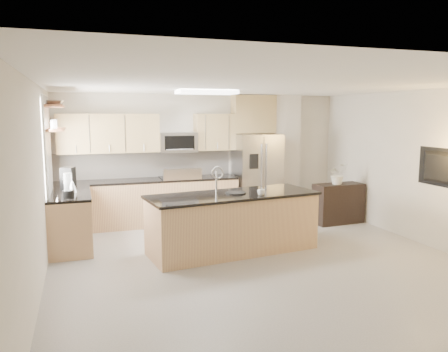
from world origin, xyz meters
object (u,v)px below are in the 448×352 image
object	(u,v)px
range	(180,200)
flower_vase	(338,169)
credenza	(338,203)
blender	(68,187)
kettle	(72,186)
cup	(261,192)
bowl	(54,102)
island	(233,222)
coffee_maker	(68,179)
television	(440,168)
refrigerator	(257,176)
microwave	(178,142)
platter	(236,193)

from	to	relation	value
range	flower_vase	xyz separation A→B (m)	(2.97, -1.09, 0.65)
credenza	blender	distance (m)	5.18
blender	kettle	distance (m)	0.51
cup	bowl	distance (m)	3.65
island	kettle	world-z (taller)	island
credenza	cup	bearing A→B (deg)	-152.92
range	island	world-z (taller)	island
coffee_maker	television	size ratio (longest dim) A/B	0.35
television	flower_vase	bearing A→B (deg)	14.95
cup	flower_vase	world-z (taller)	flower_vase
kettle	refrigerator	bearing A→B (deg)	15.00
credenza	television	xyz separation A→B (m)	(0.47, -2.08, 0.95)
refrigerator	microwave	bearing A→B (deg)	174.14
refrigerator	television	world-z (taller)	refrigerator
range	credenza	xyz separation A→B (m)	(3.04, -1.04, -0.07)
cup	flower_vase	xyz separation A→B (m)	(2.20, 1.30, 0.13)
island	microwave	bearing A→B (deg)	92.87
island	blender	world-z (taller)	island
range	microwave	size ratio (longest dim) A/B	1.50
island	range	bearing A→B (deg)	93.45
cup	platter	distance (m)	0.43
kettle	flower_vase	world-z (taller)	flower_vase
cup	refrigerator	bearing A→B (deg)	69.16
range	island	xyz separation A→B (m)	(0.40, -2.11, 0.00)
range	refrigerator	bearing A→B (deg)	-1.60
blender	microwave	bearing A→B (deg)	38.68
island	flower_vase	bearing A→B (deg)	14.47
range	island	bearing A→B (deg)	-79.33
credenza	kettle	size ratio (longest dim) A/B	4.33
island	cup	world-z (taller)	island
coffee_maker	television	world-z (taller)	television
bowl	kettle	bearing A→B (deg)	-33.67
refrigerator	platter	size ratio (longest dim) A/B	5.44
platter	television	bearing A→B (deg)	-18.38
blender	flower_vase	bearing A→B (deg)	5.04
microwave	television	world-z (taller)	microwave
range	platter	distance (m)	2.20
refrigerator	island	distance (m)	2.46
island	platter	xyz separation A→B (m)	(0.05, 0.01, 0.48)
coffee_maker	bowl	bearing A→B (deg)	-130.20
platter	blender	world-z (taller)	blender
credenza	cup	size ratio (longest dim) A/B	8.39
microwave	kettle	distance (m)	2.41
coffee_maker	flower_vase	size ratio (longest dim) A/B	0.59
microwave	flower_vase	size ratio (longest dim) A/B	1.21
coffee_maker	bowl	xyz separation A→B (m)	(-0.16, -0.18, 1.29)
microwave	credenza	distance (m)	3.48
blender	television	xyz separation A→B (m)	(5.58, -1.58, 0.26)
kettle	television	xyz separation A→B (m)	(5.54, -2.09, 0.33)
coffee_maker	television	distance (m)	6.11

